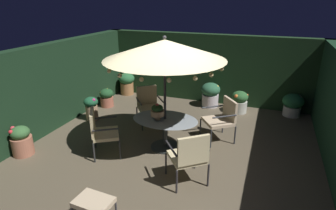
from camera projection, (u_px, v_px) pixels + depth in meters
ground_plane at (166, 157)px, 5.95m from camera, size 6.84×7.80×0.02m
hedge_backdrop_rear at (208, 68)px, 8.83m from camera, size 6.84×0.30×2.15m
hedge_backdrop_left at (38, 92)px, 6.63m from camera, size 0.30×7.80×2.15m
patio_dining_table at (165, 126)px, 6.14m from camera, size 1.47×1.03×0.71m
patio_umbrella at (165, 50)px, 5.53m from camera, size 2.50×2.50×2.49m
centerpiece_planter at (157, 111)px, 5.96m from camera, size 0.29×0.29×0.37m
patio_chair_north at (149, 103)px, 7.35m from camera, size 0.85×0.85×0.99m
patio_chair_northeast at (101, 129)px, 5.85m from camera, size 0.81×0.84×1.02m
patio_chair_east at (189, 155)px, 4.88m from camera, size 0.87×0.87×1.05m
patio_chair_southeast at (222, 117)px, 6.48m from camera, size 0.89×0.89×1.00m
ottoman_footrest at (94, 203)px, 4.15m from camera, size 0.58×0.42×0.37m
potted_plant_left_near at (22, 141)px, 5.93m from camera, size 0.44×0.44×0.66m
potted_plant_back_left at (239, 101)px, 8.15m from camera, size 0.48×0.48×0.64m
potted_plant_back_right at (127, 83)px, 9.67m from camera, size 0.55×0.55×0.75m
potted_plant_front_corner at (293, 104)px, 7.89m from camera, size 0.58×0.58×0.65m
potted_plant_right_far at (210, 94)px, 8.57m from camera, size 0.58×0.58×0.75m
potted_plant_right_near at (91, 107)px, 7.63m from camera, size 0.39×0.39×0.66m
potted_plant_back_center at (107, 97)px, 8.60m from camera, size 0.42×0.42×0.57m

